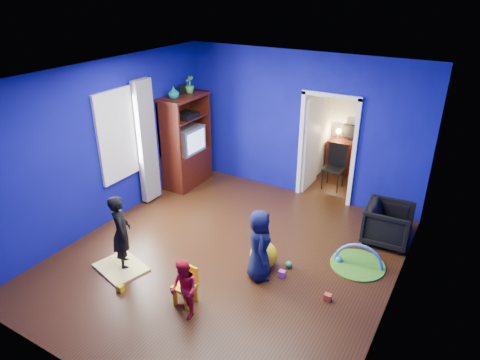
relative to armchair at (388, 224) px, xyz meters
The scene contains 33 objects.
floor 2.77m from the armchair, 139.92° to the right, with size 5.00×5.50×0.01m, color black.
ceiling 3.75m from the armchair, 139.92° to the right, with size 5.00×5.50×0.01m, color white.
wall_back 2.57m from the armchair, 154.92° to the left, with size 5.00×0.02×2.90m, color #0A0C72.
wall_front 5.10m from the armchair, 114.93° to the right, with size 5.00×0.02×2.90m, color #0A0C72.
wall_left 5.05m from the armchair, 158.99° to the right, with size 0.02×5.50×2.90m, color #0A0C72.
wall_right 2.12m from the armchair, 77.25° to the right, with size 0.02×5.50×2.90m, color #0A0C72.
alcove 2.55m from the armchair, 128.92° to the left, with size 1.00×1.75×2.50m, color silver, non-canonical shape.
armchair is the anchor object (origin of this frame).
child_black 4.36m from the armchair, 140.75° to the right, with size 0.44×0.29×1.22m, color black.
child_navy 2.42m from the armchair, 126.40° to the right, with size 0.55×0.36×1.12m, color #0E1735.
toddler_red 3.68m from the armchair, 120.83° to the right, with size 0.42×0.32×0.86m, color red.
vase 4.66m from the armchair, behind, with size 0.23×0.23×0.24m, color #0D5668.
potted_plant 4.69m from the armchair, behind, with size 0.20×0.20×0.35m, color green.
tv_armoire 4.37m from the armchair, behind, with size 0.58×1.14×1.96m, color #3E130A.
crt_tv 4.34m from the armchair, behind, with size 0.46×0.70×0.54m, color silver.
yellow_blanket 4.43m from the armchair, 139.74° to the right, with size 0.75×0.60×0.03m, color #F2E07A.
hopper_ball 2.25m from the armchair, 131.21° to the right, with size 0.43×0.43×0.43m, color yellow.
kid_chair 3.60m from the armchair, 124.51° to the right, with size 0.28×0.28×0.50m, color yellow.
play_mat 1.00m from the armchair, 102.99° to the right, with size 0.85×0.85×0.02m, color green.
toy_arch 1.00m from the armchair, 102.99° to the right, with size 0.76×0.76×0.05m, color #3F8CD8.
window_left 4.95m from the armchair, 162.83° to the right, with size 0.03×0.95×1.55m, color white.
curtain 4.64m from the armchair, 169.02° to the right, with size 0.14×0.42×2.40m, color slate.
doorway 1.93m from the armchair, 146.76° to the left, with size 1.16×0.10×2.10m, color white.
study_desk 2.91m from the armchair, 121.04° to the left, with size 0.88×0.44×0.75m, color #3D140A.
desk_monitor 3.07m from the armchair, 119.86° to the left, with size 0.40×0.05×0.32m, color black.
desk_lamp 3.17m from the armchair, 124.89° to the left, with size 0.14×0.14×0.14m, color #FFD88C.
folding_chair 2.15m from the armchair, 134.38° to the left, with size 0.40×0.40×0.92m, color black.
book_shelf 3.44m from the armchair, 119.95° to the left, with size 0.88×0.24×0.04m, color white.
toy_0 1.97m from the armchair, 100.13° to the right, with size 0.10×0.08×0.10m, color #DC4524.
toy_1 1.14m from the armchair, 117.04° to the right, with size 0.11×0.11×0.11m, color #249CD1.
toy_2 4.43m from the armchair, 132.60° to the right, with size 0.10×0.08×0.10m, color yellow.
toy_3 1.91m from the armchair, 126.82° to the right, with size 0.11×0.11×0.11m, color green.
toy_4 2.11m from the armchair, 122.42° to the right, with size 0.10×0.08×0.10m, color #DC52C6.
Camera 1 is at (3.08, -4.84, 4.10)m, focal length 32.00 mm.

